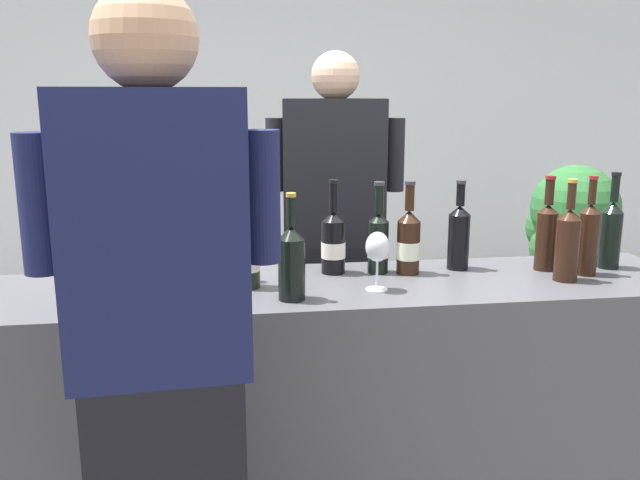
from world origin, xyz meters
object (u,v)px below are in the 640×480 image
at_px(wine_bottle_0, 588,237).
at_px(person_server, 335,260).
at_px(wine_bottle_6, 247,252).
at_px(wine_bottle_7, 568,243).
at_px(wine_bottle_1, 333,242).
at_px(wine_bottle_3, 611,232).
at_px(wine_bottle_9, 408,241).
at_px(wine_glass, 377,249).
at_px(wine_bottle_11, 292,261).
at_px(wine_bottle_4, 158,265).
at_px(wine_bottle_8, 222,244).
at_px(ice_bucket, 95,263).
at_px(wine_bottle_2, 459,235).
at_px(wine_bottle_5, 378,241).
at_px(potted_shrub, 569,236).
at_px(wine_bottle_10, 546,234).
at_px(person_guest, 165,394).

bearing_deg(wine_bottle_0, person_server, 138.89).
bearing_deg(wine_bottle_6, person_server, 59.37).
xyz_separation_m(wine_bottle_7, person_server, (-0.66, 0.73, -0.22)).
height_order(wine_bottle_1, wine_bottle_6, wine_bottle_6).
xyz_separation_m(wine_bottle_3, wine_bottle_9, (-0.74, 0.03, -0.02)).
bearing_deg(wine_glass, wine_bottle_11, -168.27).
bearing_deg(wine_bottle_4, wine_bottle_8, 53.64).
height_order(wine_glass, ice_bucket, ice_bucket).
bearing_deg(person_server, wine_bottle_7, -47.85).
bearing_deg(wine_bottle_2, wine_bottle_8, -178.02).
height_order(wine_bottle_5, wine_bottle_6, wine_bottle_6).
distance_m(wine_bottle_2, potted_shrub, 1.67).
height_order(wine_bottle_2, wine_bottle_5, same).
height_order(wine_bottle_8, wine_bottle_11, wine_bottle_8).
bearing_deg(wine_bottle_10, wine_bottle_6, -176.09).
relative_size(person_server, potted_shrub, 1.47).
distance_m(wine_bottle_1, person_guest, 0.95).
bearing_deg(wine_bottle_3, wine_bottle_10, 178.16).
height_order(wine_bottle_1, person_guest, person_guest).
height_order(wine_bottle_11, potted_shrub, wine_bottle_11).
distance_m(wine_bottle_10, ice_bucket, 1.52).
xyz_separation_m(wine_bottle_0, wine_bottle_1, (-0.86, 0.14, -0.02)).
bearing_deg(wine_bottle_1, wine_bottle_8, -174.39).
bearing_deg(wine_bottle_9, wine_bottle_0, -9.45).
bearing_deg(wine_bottle_11, wine_bottle_4, -178.99).
distance_m(wine_bottle_11, wine_glass, 0.28).
relative_size(wine_bottle_1, person_guest, 0.19).
bearing_deg(wine_bottle_3, wine_bottle_6, -177.16).
bearing_deg(wine_bottle_5, person_guest, -131.45).
distance_m(wine_bottle_2, wine_bottle_11, 0.68).
bearing_deg(wine_bottle_6, person_guest, -108.39).
height_order(wine_bottle_8, ice_bucket, wine_bottle_8).
xyz_separation_m(wine_bottle_1, wine_bottle_7, (0.76, -0.20, 0.02)).
relative_size(ice_bucket, potted_shrub, 0.20).
relative_size(wine_bottle_7, wine_glass, 1.80).
relative_size(wine_bottle_8, person_server, 0.20).
height_order(wine_bottle_6, wine_glass, wine_bottle_6).
bearing_deg(person_server, ice_bucket, -138.99).
distance_m(wine_bottle_7, wine_bottle_9, 0.53).
distance_m(wine_bottle_8, ice_bucket, 0.42).
bearing_deg(wine_bottle_1, wine_bottle_10, -4.76).
distance_m(wine_bottle_9, wine_bottle_11, 0.49).
relative_size(wine_bottle_4, ice_bucket, 1.36).
relative_size(wine_bottle_3, wine_bottle_4, 1.07).
relative_size(person_guest, potted_shrub, 1.52).
distance_m(wine_bottle_0, wine_bottle_2, 0.44).
height_order(wine_bottle_7, wine_bottle_11, wine_bottle_7).
relative_size(wine_bottle_0, wine_bottle_6, 1.03).
relative_size(wine_bottle_8, wine_bottle_9, 1.07).
distance_m(ice_bucket, person_server, 1.15).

